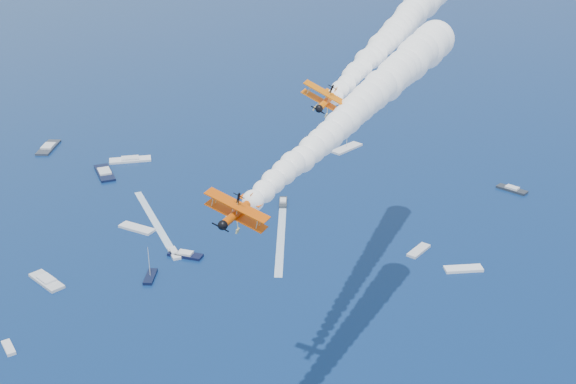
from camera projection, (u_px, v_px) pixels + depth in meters
biplane_lead at (327, 101)px, 107.69m from camera, size 10.97×11.68×8.09m
biplane_trail at (238, 212)px, 82.66m from camera, size 10.17×11.14×7.07m
smoke_trail_lead at (394, 33)px, 136.28m from camera, size 74.86×69.99×12.61m
smoke_trail_trail at (364, 103)px, 109.95m from camera, size 74.64×64.11×12.61m
spectator_boats at (141, 230)px, 199.03m from camera, size 231.25×177.51×0.70m
boat_wakes at (101, 250)px, 189.63m from camera, size 117.05×66.39×0.04m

